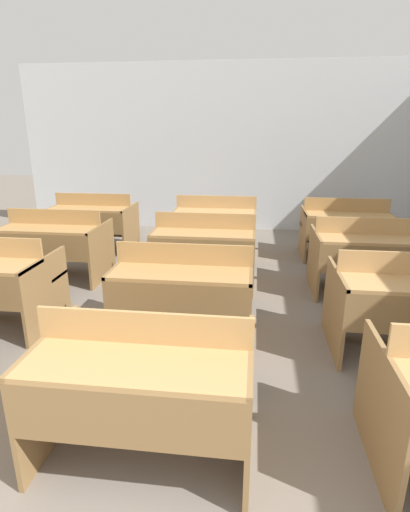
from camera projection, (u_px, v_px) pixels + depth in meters
wall_back at (222, 149)px, 6.98m from camera, size 7.16×0.06×2.84m
bench_front_center at (145, 381)px, 2.13m from camera, size 1.14×0.79×0.84m
bench_second_center at (184, 290)px, 3.35m from camera, size 1.14×0.79×0.84m
bench_second_right at (409, 301)px, 3.12m from camera, size 1.14×0.79×0.84m
bench_third_left at (55, 242)px, 4.76m from camera, size 1.14×0.79×0.84m
bench_third_center at (205, 247)px, 4.55m from camera, size 1.14×0.79×0.84m
bench_third_right at (368, 254)px, 4.32m from camera, size 1.14×0.79×0.84m
bench_back_left at (94, 220)px, 5.93m from camera, size 1.14×0.79×0.84m
bench_back_center at (216, 223)px, 5.73m from camera, size 1.14×0.79×0.84m
bench_back_right at (345, 227)px, 5.52m from camera, size 1.14×0.79×0.84m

